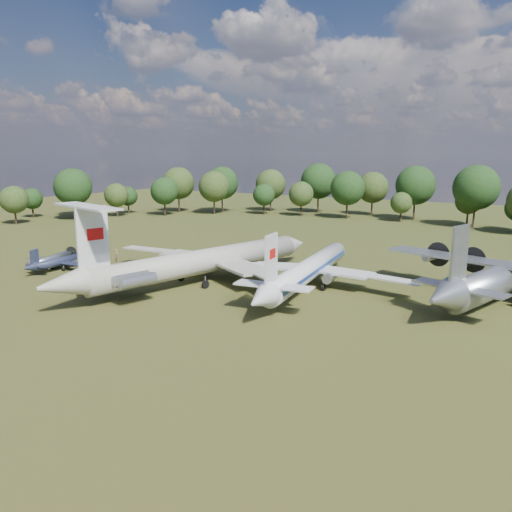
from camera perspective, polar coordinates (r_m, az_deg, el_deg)
The scene contains 7 objects.
ground at distance 77.38m, azimuth -7.96°, elevation -2.54°, with size 300.00×300.00×0.00m, color #283D14.
il62_airliner at distance 74.13m, azimuth -6.08°, elevation -1.14°, with size 38.86×50.52×4.95m, color silver, non-canonical shape.
tu104_jet at distance 71.41m, azimuth 6.07°, elevation -1.97°, with size 31.01×41.34×4.13m, color silver, non-canonical shape.
an12_transport at distance 71.57m, azimuth 26.19°, elevation -2.80°, with size 32.69×36.54×4.81m, color #94979C, non-canonical shape.
small_prop_west at distance 88.11m, azimuth -21.61°, elevation -0.83°, with size 10.36×14.13×2.07m, color #161A32, non-canonical shape.
small_prop_northwest at distance 91.46m, azimuth -22.26°, elevation -0.50°, with size 9.60×13.10×1.92m, color #9A9DA2, non-canonical shape.
person_on_il62 at distance 65.92m, azimuth -15.61°, elevation -0.05°, with size 0.69×0.45×1.90m, color olive.
Camera 1 is at (48.01, -57.75, 18.63)m, focal length 35.00 mm.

